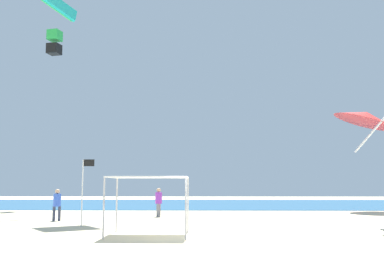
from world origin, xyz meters
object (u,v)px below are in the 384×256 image
(banner_flag, at_px, (84,185))
(kite_parafoil_teal, at_px, (56,3))
(kite_delta_red, at_px, (365,117))
(kite_box_green, at_px, (54,42))
(person_near_tent, at_px, (57,202))
(person_leftmost, at_px, (159,200))
(canopy_tent, at_px, (149,180))

(banner_flag, relative_size, kite_parafoil_teal, 1.07)
(kite_parafoil_teal, height_order, kite_delta_red, kite_parafoil_teal)
(kite_box_green, bearing_deg, kite_delta_red, 3.56)
(person_near_tent, bearing_deg, banner_flag, 131.42)
(person_leftmost, xyz_separation_m, kite_parafoil_teal, (-8.47, 2.98, 15.02))
(person_leftmost, height_order, banner_flag, banner_flag)
(canopy_tent, relative_size, kite_delta_red, 0.57)
(kite_parafoil_teal, distance_m, kite_delta_red, 26.42)
(canopy_tent, distance_m, kite_box_green, 27.53)
(kite_box_green, xyz_separation_m, kite_delta_red, (27.57, -4.34, -8.04))
(kite_delta_red, bearing_deg, kite_box_green, 91.99)
(banner_flag, bearing_deg, canopy_tent, -43.81)
(person_leftmost, xyz_separation_m, kite_delta_red, (16.30, 6.40, 6.48))
(person_near_tent, distance_m, kite_box_green, 21.05)
(banner_flag, xyz_separation_m, kite_box_green, (-8.09, 17.33, 13.56))
(canopy_tent, relative_size, kite_box_green, 1.41)
(kite_parafoil_teal, bearing_deg, person_near_tent, -113.01)
(banner_flag, bearing_deg, kite_parafoil_teal, 118.93)
(kite_delta_red, bearing_deg, canopy_tent, 147.61)
(canopy_tent, distance_m, person_near_tent, 9.33)
(person_leftmost, relative_size, kite_box_green, 0.79)
(canopy_tent, distance_m, kite_delta_red, 23.45)
(canopy_tent, distance_m, person_leftmost, 10.32)
(person_leftmost, relative_size, banner_flag, 0.55)
(kite_parafoil_teal, xyz_separation_m, kite_delta_red, (24.77, 3.42, -8.54))
(person_near_tent, xyz_separation_m, kite_delta_red, (21.91, 9.79, 6.49))
(person_near_tent, bearing_deg, canopy_tent, 136.53)
(kite_delta_red, bearing_deg, person_near_tent, 125.01)
(kite_box_green, xyz_separation_m, kite_parafoil_teal, (2.80, -7.77, 0.49))
(banner_flag, bearing_deg, kite_box_green, 115.01)
(kite_parafoil_teal, bearing_deg, person_leftmost, -66.59)
(canopy_tent, distance_m, kite_parafoil_teal, 21.14)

